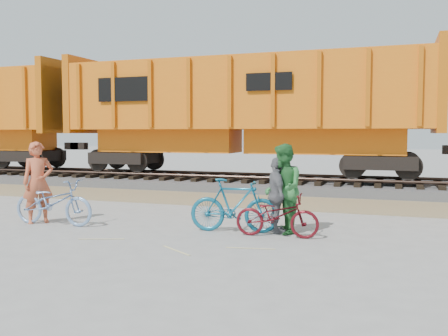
% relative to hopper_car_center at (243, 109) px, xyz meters
% --- Properties ---
extents(ground, '(120.00, 120.00, 0.00)m').
position_rel_hopper_car_center_xyz_m(ground, '(1.09, -9.00, -3.01)').
color(ground, '#9E9E99').
rests_on(ground, ground).
extents(gravel_strip, '(120.00, 3.00, 0.02)m').
position_rel_hopper_car_center_xyz_m(gravel_strip, '(1.09, -3.50, -3.00)').
color(gravel_strip, '#96825D').
rests_on(gravel_strip, ground).
extents(ballast_bed, '(120.00, 4.00, 0.30)m').
position_rel_hopper_car_center_xyz_m(ballast_bed, '(1.09, 0.00, -2.86)').
color(ballast_bed, slate).
rests_on(ballast_bed, ground).
extents(track, '(120.00, 2.60, 0.24)m').
position_rel_hopper_car_center_xyz_m(track, '(1.09, 0.00, -2.53)').
color(track, black).
rests_on(track, ballast_bed).
extents(hopper_car_center, '(14.00, 3.13, 4.65)m').
position_rel_hopper_car_center_xyz_m(hopper_car_center, '(0.00, 0.00, 0.00)').
color(hopper_car_center, black).
rests_on(hopper_car_center, track).
extents(bicycle_blue, '(2.02, 0.76, 1.05)m').
position_rel_hopper_car_center_xyz_m(bicycle_blue, '(-1.80, -8.81, -2.48)').
color(bicycle_blue, '#7B9FD0').
rests_on(bicycle_blue, ground).
extents(bicycle_teal, '(1.95, 0.80, 1.14)m').
position_rel_hopper_car_center_xyz_m(bicycle_teal, '(2.35, -8.26, -2.44)').
color(bicycle_teal, '#10607F').
rests_on(bicycle_teal, ground).
extents(bicycle_maroon, '(1.71, 0.66, 0.89)m').
position_rel_hopper_car_center_xyz_m(bicycle_maroon, '(3.31, -8.45, -2.56)').
color(bicycle_maroon, '#550D15').
rests_on(bicycle_maroon, ground).
extents(person_solo, '(0.80, 0.82, 1.90)m').
position_rel_hopper_car_center_xyz_m(person_solo, '(-2.30, -8.71, -2.06)').
color(person_solo, '#C65936').
rests_on(person_solo, ground).
extents(person_man, '(1.03, 1.13, 1.88)m').
position_rel_hopper_car_center_xyz_m(person_man, '(3.35, -8.06, -2.07)').
color(person_man, '#2D7636').
rests_on(person_man, ground).
extents(person_woman, '(0.77, 1.01, 1.59)m').
position_rel_hopper_car_center_xyz_m(person_woman, '(3.21, -8.05, -2.21)').
color(person_woman, slate).
rests_on(person_woman, ground).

